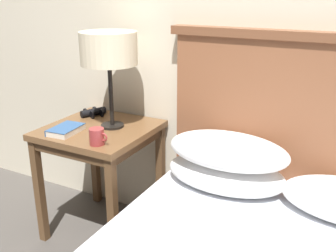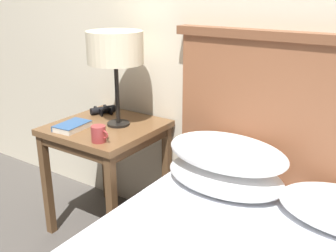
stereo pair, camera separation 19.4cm
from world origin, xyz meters
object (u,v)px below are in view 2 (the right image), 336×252
(table_lamp, at_px, (115,49))
(binoculars_pair, at_px, (103,110))
(book_on_nightstand, at_px, (72,126))
(coffee_mug, at_px, (99,134))
(nightstand, at_px, (106,139))

(table_lamp, distance_m, binoculars_pair, 0.48)
(book_on_nightstand, relative_size, binoculars_pair, 1.25)
(book_on_nightstand, bearing_deg, coffee_mug, -12.40)
(book_on_nightstand, distance_m, binoculars_pair, 0.32)
(binoculars_pair, bearing_deg, nightstand, -44.23)
(nightstand, distance_m, binoculars_pair, 0.25)
(nightstand, distance_m, coffee_mug, 0.29)
(binoculars_pair, relative_size, coffee_mug, 1.58)
(table_lamp, distance_m, book_on_nightstand, 0.49)
(nightstand, xyz_separation_m, table_lamp, (0.06, 0.04, 0.52))
(book_on_nightstand, bearing_deg, binoculars_pair, 99.57)
(table_lamp, xyz_separation_m, binoculars_pair, (-0.22, 0.11, -0.41))
(table_lamp, distance_m, coffee_mug, 0.48)
(nightstand, xyz_separation_m, book_on_nightstand, (-0.11, -0.16, 0.11))
(table_lamp, relative_size, coffee_mug, 5.15)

